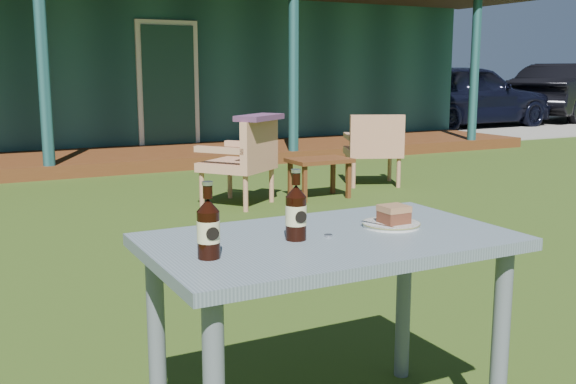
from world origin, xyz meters
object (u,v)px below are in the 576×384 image
cafe_table (329,265)px  armchair_left (244,158)px  plate (391,224)px  armchair_right (374,146)px  side_table (319,164)px  car_near (465,95)px  cake_slice (394,214)px  car_far (573,92)px  cola_bottle_far (208,228)px  cola_bottle_near (296,212)px

cafe_table → armchair_left: (1.40, 3.90, -0.16)m
plate → armchair_right: bearing=56.0°
cafe_table → side_table: size_ratio=2.00×
car_near → plate: 13.37m
car_near → cafe_table: size_ratio=3.52×
car_near → cake_slice: bearing=134.7°
plate → armchair_left: (1.14, 3.88, -0.27)m
plate → armchair_left: armchair_left is taller
car_far → side_table: bearing=102.3°
cola_bottle_far → armchair_right: 5.63m
plate → cafe_table: bearing=-175.8°
car_near → side_table: car_near is taller
cake_slice → cola_bottle_near: cola_bottle_near is taller
armchair_left → armchair_right: armchair_left is taller
armchair_right → side_table: armchair_right is taller
plate → cola_bottle_far: size_ratio=0.90×
car_near → side_table: 9.29m
car_near → cake_slice: (-9.12, -9.78, 0.05)m
cafe_table → cola_bottle_near: cola_bottle_near is taller
plate → cola_bottle_near: bearing=-178.3°
cake_slice → side_table: cake_slice is taller
car_near → cafe_table: bearing=133.9°
armchair_left → side_table: bearing=0.2°
cake_slice → armchair_left: (1.13, 3.88, -0.31)m
cake_slice → cola_bottle_far: bearing=-173.6°
plate → side_table: 4.36m
cafe_table → cola_bottle_far: 0.49m
cola_bottle_far → armchair_left: (1.85, 3.96, -0.35)m
armchair_left → cola_bottle_near: bearing=-111.4°
plate → side_table: (1.96, 3.88, -0.39)m
armchair_left → plate: bearing=-106.4°
cake_slice → armchair_left: size_ratio=0.11×
car_far → cafe_table: bearing=110.2°
cake_slice → armchair_left: bearing=73.7°
car_near → cake_slice: size_ratio=45.94×
cake_slice → cola_bottle_far: size_ratio=0.41×
plate → armchair_right: size_ratio=0.26×
side_table → cola_bottle_far: bearing=-124.0°
cola_bottle_near → side_table: bearing=58.9°
armchair_left → side_table: (0.82, 0.00, -0.12)m
cafe_table → cake_slice: bearing=3.0°
car_near → cola_bottle_far: size_ratio=18.63×
cafe_table → plate: 0.29m
cafe_table → cake_slice: size_ratio=13.04×
cola_bottle_near → side_table: cola_bottle_near is taller
armchair_right → car_far: bearing=30.2°
car_near → plate: bearing=134.6°
car_near → side_table: size_ratio=7.04×
cake_slice → cafe_table: bearing=-177.0°
plate → cola_bottle_far: (-0.71, -0.09, 0.08)m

